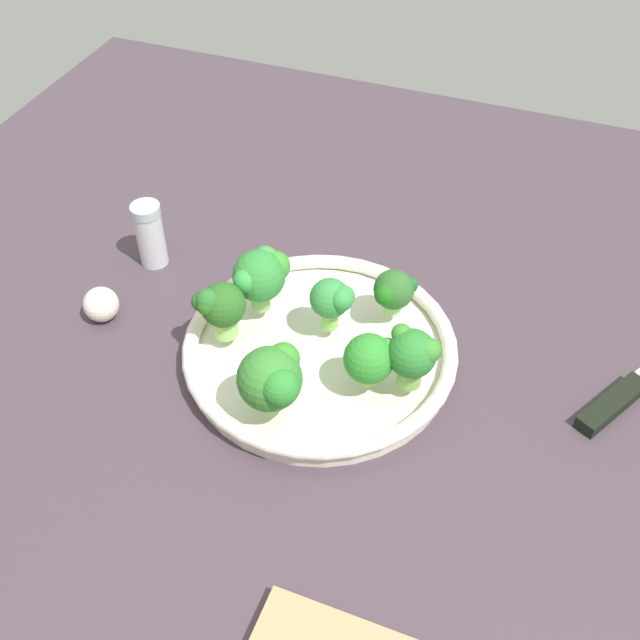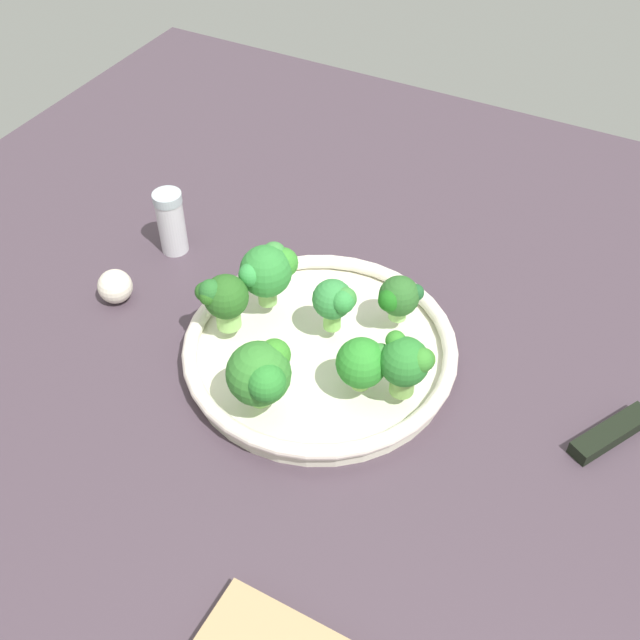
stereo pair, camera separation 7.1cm
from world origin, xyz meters
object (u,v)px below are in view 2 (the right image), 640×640
object	(u,v)px
broccoli_floret_3	(223,298)
broccoli_floret_4	(336,301)
pepper_shaker	(171,222)
broccoli_floret_5	(261,374)
garlic_bulb	(115,286)
broccoli_floret_6	(407,362)
bowl	(320,350)
broccoli_floret_1	(268,270)
broccoli_floret_0	(398,297)
broccoli_floret_2	(362,365)

from	to	relation	value
broccoli_floret_3	broccoli_floret_4	size ratio (longest dim) A/B	1.08
broccoli_floret_4	pepper_shaker	world-z (taller)	broccoli_floret_4
broccoli_floret_5	garlic_bulb	distance (cm)	26.02
broccoli_floret_4	broccoli_floret_6	world-z (taller)	broccoli_floret_6
bowl	broccoli_floret_5	distance (cm)	11.45
broccoli_floret_1	pepper_shaker	world-z (taller)	broccoli_floret_1
broccoli_floret_0	pepper_shaker	xyz separation A→B (cm)	(30.67, -1.35, -1.79)
bowl	garlic_bulb	bearing A→B (deg)	5.79
broccoli_floret_2	broccoli_floret_5	size ratio (longest dim) A/B	0.82
broccoli_floret_2	pepper_shaker	bearing A→B (deg)	-20.83
broccoli_floret_0	broccoli_floret_1	size ratio (longest dim) A/B	0.72
broccoli_floret_1	pepper_shaker	distance (cm)	18.18
bowl	pepper_shaker	distance (cm)	26.36
pepper_shaker	broccoli_floret_5	bearing A→B (deg)	142.72
bowl	broccoli_floret_0	world-z (taller)	broccoli_floret_0
broccoli_floret_1	bowl	bearing A→B (deg)	160.14
bowl	broccoli_floret_2	distance (cm)	9.00
broccoli_floret_1	broccoli_floret_3	size ratio (longest dim) A/B	1.10
bowl	broccoli_floret_0	bearing A→B (deg)	-130.14
bowl	broccoli_floret_5	bearing A→B (deg)	84.07
broccoli_floret_5	pepper_shaker	xyz separation A→B (cm)	(23.87, -18.17, -2.75)
broccoli_floret_3	broccoli_floret_5	bearing A→B (deg)	141.11
bowl	broccoli_floret_1	size ratio (longest dim) A/B	4.00
bowl	broccoli_floret_5	world-z (taller)	broccoli_floret_5
broccoli_floret_3	broccoli_floret_5	distance (cm)	11.55
broccoli_floret_0	broccoli_floret_3	distance (cm)	18.49
broccoli_floret_0	broccoli_floret_2	size ratio (longest dim) A/B	0.92
broccoli_floret_2	broccoli_floret_3	size ratio (longest dim) A/B	0.87
broccoli_floret_6	broccoli_floret_4	bearing A→B (deg)	-24.82
broccoli_floret_5	broccoli_floret_2	bearing A→B (deg)	-141.19
broccoli_floret_5	broccoli_floret_1	bearing A→B (deg)	-62.07
broccoli_floret_0	pepper_shaker	world-z (taller)	pepper_shaker
broccoli_floret_1	broccoli_floret_2	world-z (taller)	broccoli_floret_1
broccoli_floret_6	bowl	bearing A→B (deg)	-12.03
broccoli_floret_3	broccoli_floret_5	xyz separation A→B (cm)	(-8.99, 7.25, 0.03)
broccoli_floret_4	broccoli_floret_6	xyz separation A→B (cm)	(-10.00, 4.62, 0.13)
broccoli_floret_4	broccoli_floret_6	distance (cm)	11.02
garlic_bulb	broccoli_floret_3	bearing A→B (deg)	179.44
broccoli_floret_5	broccoli_floret_6	xyz separation A→B (cm)	(-11.65, -7.72, 0.06)
pepper_shaker	broccoli_floret_1	bearing A→B (deg)	162.58
bowl	broccoli_floret_1	xyz separation A→B (cm)	(7.83, -2.83, 5.98)
broccoli_floret_0	broccoli_floret_6	xyz separation A→B (cm)	(-4.84, 9.10, 1.03)
broccoli_floret_4	garlic_bulb	size ratio (longest dim) A/B	1.53
broccoli_floret_2	broccoli_floret_3	distance (cm)	16.71
broccoli_floret_3	broccoli_floret_5	size ratio (longest dim) A/B	0.94
bowl	broccoli_floret_4	bearing A→B (deg)	-104.53
garlic_bulb	pepper_shaker	size ratio (longest dim) A/B	0.48
bowl	broccoli_floret_3	size ratio (longest dim) A/B	4.42
bowl	broccoli_floret_3	distance (cm)	11.75
broccoli_floret_5	bowl	bearing A→B (deg)	-95.93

